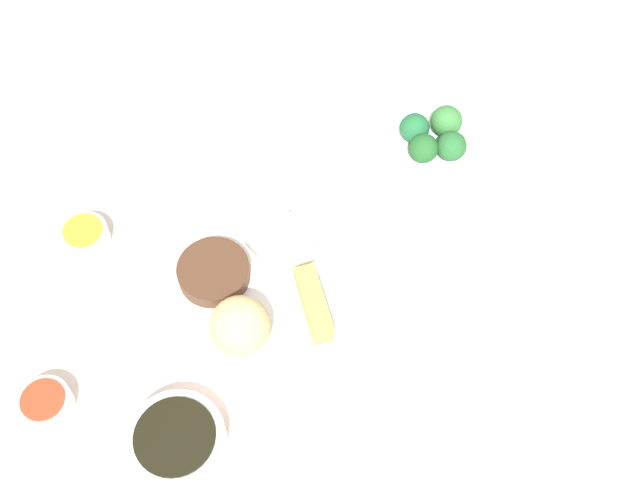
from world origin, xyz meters
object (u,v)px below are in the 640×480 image
sauce_ramekin_hot_mustard (85,236)px  main_plate (264,296)px  soy_sauce_bowl (177,441)px  sauce_ramekin_sweet_and_sour (46,404)px  broccoli_plate (418,151)px

sauce_ramekin_hot_mustard → main_plate: bearing=13.0°
main_plate → soy_sauce_bowl: 0.21m
soy_sauce_bowl → sauce_ramekin_sweet_and_sour: soy_sauce_bowl is taller
main_plate → soy_sauce_bowl: size_ratio=2.29×
sauce_ramekin_hot_mustard → soy_sauce_bowl: bearing=-29.3°
sauce_ramekin_sweet_and_sour → main_plate: bearing=62.9°
soy_sauce_bowl → sauce_ramekin_sweet_and_sour: (-0.15, -0.05, -0.00)m
main_plate → broccoli_plate: size_ratio=1.18×
broccoli_plate → sauce_ramekin_sweet_and_sour: size_ratio=3.50×
main_plate → sauce_ramekin_sweet_and_sour: sauce_ramekin_sweet_and_sour is taller
sauce_ramekin_sweet_and_sour → broccoli_plate: bearing=72.0°
soy_sauce_bowl → sauce_ramekin_sweet_and_sour: bearing=-163.2°
soy_sauce_bowl → broccoli_plate: bearing=87.1°
broccoli_plate → main_plate: bearing=-99.5°
sauce_ramekin_sweet_and_sour → soy_sauce_bowl: bearing=16.8°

